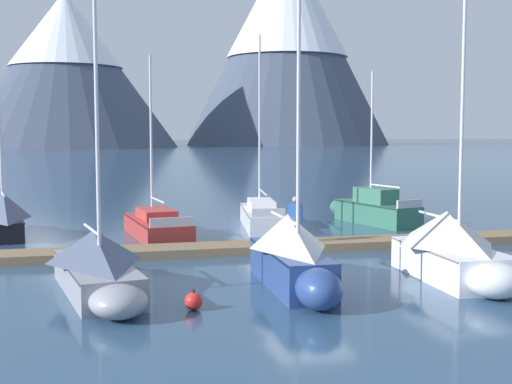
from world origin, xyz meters
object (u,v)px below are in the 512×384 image
object	(u,v)px
sailboat_mid_dock_port	(155,224)
sailboat_mid_dock_starboard	(292,254)
sailboat_far_berth	(261,215)
sailboat_end_of_dock	(370,209)
sailboat_second_berth	(97,265)
person_on_dock	(295,216)
sailboat_nearest_berth	(3,215)
sailboat_outer_slip	(453,249)
mooring_buoy_channel_marker	(194,301)

from	to	relation	value
sailboat_mid_dock_port	sailboat_mid_dock_starboard	size ratio (longest dim) A/B	0.81
sailboat_far_berth	sailboat_end_of_dock	distance (m)	5.49
sailboat_mid_dock_starboard	sailboat_second_berth	bearing A→B (deg)	171.69
sailboat_second_berth	person_on_dock	distance (m)	9.00
sailboat_mid_dock_port	sailboat_nearest_berth	bearing A→B (deg)	164.57
sailboat_mid_dock_starboard	sailboat_far_berth	world-z (taller)	sailboat_mid_dock_starboard
sailboat_far_berth	person_on_dock	size ratio (longest dim) A/B	5.22
sailboat_second_berth	sailboat_mid_dock_port	xyz separation A→B (m)	(2.92, 10.10, -0.30)
sailboat_mid_dock_starboard	sailboat_end_of_dock	distance (m)	14.74
sailboat_second_berth	sailboat_mid_dock_port	world-z (taller)	sailboat_second_berth
sailboat_outer_slip	sailboat_mid_dock_starboard	bearing A→B (deg)	175.96
sailboat_second_berth	mooring_buoy_channel_marker	size ratio (longest dim) A/B	17.20
sailboat_nearest_berth	mooring_buoy_channel_marker	bearing A→B (deg)	-69.24
sailboat_nearest_berth	mooring_buoy_channel_marker	xyz separation A→B (m)	(5.35, -14.11, -0.65)
sailboat_mid_dock_port	mooring_buoy_channel_marker	distance (m)	12.45
sailboat_mid_dock_port	sailboat_outer_slip	distance (m)	13.34
sailboat_mid_dock_starboard	sailboat_mid_dock_port	bearing A→B (deg)	102.16
sailboat_second_berth	sailboat_outer_slip	world-z (taller)	sailboat_second_berth
sailboat_nearest_berth	sailboat_outer_slip	distance (m)	18.54
sailboat_mid_dock_port	sailboat_end_of_dock	bearing A→B (deg)	7.32
sailboat_nearest_berth	sailboat_end_of_dock	size ratio (longest dim) A/B	1.00
sailboat_outer_slip	sailboat_far_berth	bearing A→B (deg)	99.49
sailboat_nearest_berth	sailboat_far_berth	world-z (taller)	sailboat_far_berth
sailboat_second_berth	sailboat_end_of_dock	size ratio (longest dim) A/B	1.25
sailboat_mid_dock_port	person_on_dock	xyz separation A→B (m)	(4.49, -5.00, 0.77)
person_on_dock	sailboat_second_berth	bearing A→B (deg)	-145.48
mooring_buoy_channel_marker	person_on_dock	bearing A→B (deg)	54.75
sailboat_nearest_berth	sailboat_end_of_dock	xyz separation A→B (m)	(16.68, -0.33, -0.22)
sailboat_mid_dock_starboard	sailboat_far_berth	size ratio (longest dim) A/B	1.06
person_on_dock	sailboat_outer_slip	bearing A→B (deg)	-66.32
sailboat_far_berth	sailboat_mid_dock_port	bearing A→B (deg)	-163.71
sailboat_outer_slip	mooring_buoy_channel_marker	xyz separation A→B (m)	(-7.97, -1.22, -0.72)
sailboat_mid_dock_port	sailboat_far_berth	bearing A→B (deg)	16.29
sailboat_outer_slip	person_on_dock	xyz separation A→B (m)	(-2.72, 6.21, 0.32)
sailboat_nearest_berth	sailboat_outer_slip	size ratio (longest dim) A/B	0.87
sailboat_mid_dock_port	mooring_buoy_channel_marker	world-z (taller)	sailboat_mid_dock_port
sailboat_second_berth	mooring_buoy_channel_marker	distance (m)	3.23
person_on_dock	mooring_buoy_channel_marker	distance (m)	9.15
sailboat_end_of_dock	person_on_dock	world-z (taller)	sailboat_end_of_dock
sailboat_far_berth	sailboat_end_of_dock	size ratio (longest dim) A/B	1.22
sailboat_mid_dock_port	sailboat_outer_slip	world-z (taller)	sailboat_outer_slip
sailboat_mid_dock_port	sailboat_mid_dock_starboard	world-z (taller)	sailboat_mid_dock_starboard
sailboat_end_of_dock	sailboat_mid_dock_port	bearing A→B (deg)	-172.68
sailboat_mid_dock_starboard	person_on_dock	bearing A→B (deg)	69.88
sailboat_mid_dock_port	sailboat_far_berth	distance (m)	5.30
sailboat_mid_dock_starboard	sailboat_far_berth	xyz separation A→B (m)	(2.75, 12.35, -0.43)
sailboat_outer_slip	sailboat_nearest_berth	bearing A→B (deg)	135.93
sailboat_nearest_berth	person_on_dock	world-z (taller)	sailboat_nearest_berth
sailboat_second_berth	sailboat_end_of_dock	world-z (taller)	sailboat_second_berth
sailboat_end_of_dock	person_on_dock	distance (m)	8.82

